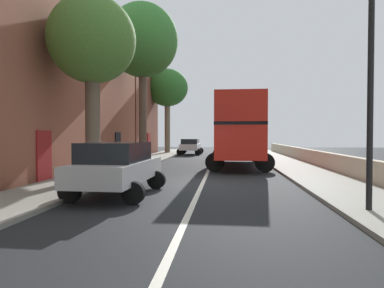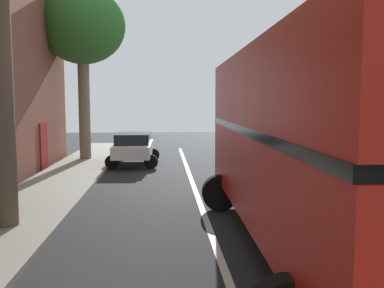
{
  "view_description": "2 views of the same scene",
  "coord_description": "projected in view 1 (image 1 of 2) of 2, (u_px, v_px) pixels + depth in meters",
  "views": [
    {
      "loc": [
        0.86,
        -13.14,
        1.9
      ],
      "look_at": [
        -0.9,
        5.15,
        1.43
      ],
      "focal_mm": 31.69,
      "sensor_mm": 36.0,
      "label": 1
    },
    {
      "loc": [
        -1.09,
        -0.16,
        3.03
      ],
      "look_at": [
        -0.49,
        8.54,
        2.16
      ],
      "focal_mm": 39.55,
      "sensor_mm": 36.0,
      "label": 2
    }
  ],
  "objects": [
    {
      "name": "ground_plane",
      "position": [
        202.0,
        184.0,
        13.2
      ],
      "size": [
        84.0,
        84.0,
        0.0
      ],
      "primitive_type": "plane",
      "color": "black"
    },
    {
      "name": "road_centre_line",
      "position": [
        202.0,
        184.0,
        13.2
      ],
      "size": [
        0.16,
        54.0,
        0.01
      ],
      "primitive_type": "cube",
      "color": "silver",
      "rests_on": "ground"
    },
    {
      "name": "sidewalk_left",
      "position": [
        81.0,
        181.0,
        13.67
      ],
      "size": [
        2.6,
        60.0,
        0.12
      ],
      "primitive_type": "cube",
      "color": "gray",
      "rests_on": "ground"
    },
    {
      "name": "sidewalk_right",
      "position": [
        332.0,
        184.0,
        12.73
      ],
      "size": [
        2.6,
        60.0,
        0.12
      ],
      "primitive_type": "cube",
      "color": "gray",
      "rests_on": "ground"
    },
    {
      "name": "boundary_wall_right",
      "position": [
        375.0,
        173.0,
        12.57
      ],
      "size": [
        0.36,
        54.0,
        0.97
      ],
      "primitive_type": "cube",
      "color": "beige",
      "rests_on": "ground"
    },
    {
      "name": "double_decker_bus",
      "position": [
        238.0,
        128.0,
        20.85
      ],
      "size": [
        3.69,
        10.16,
        4.06
      ],
      "color": "red",
      "rests_on": "ground"
    },
    {
      "name": "parked_car_silver_left_1",
      "position": [
        117.0,
        165.0,
        10.65
      ],
      "size": [
        2.57,
        4.51,
        1.68
      ],
      "color": "#B7BABF",
      "rests_on": "ground"
    },
    {
      "name": "parked_car_white_left_2",
      "position": [
        190.0,
        146.0,
        33.45
      ],
      "size": [
        2.44,
        4.05,
        1.54
      ],
      "color": "silver",
      "rests_on": "ground"
    },
    {
      "name": "street_tree_left_0",
      "position": [
        92.0,
        43.0,
        13.93
      ],
      "size": [
        3.58,
        3.58,
        7.51
      ],
      "color": "brown",
      "rests_on": "sidewalk_left"
    },
    {
      "name": "street_tree_left_2",
      "position": [
        167.0,
        89.0,
        35.26
      ],
      "size": [
        4.31,
        4.31,
        8.71
      ],
      "color": "#7A6B56",
      "rests_on": "sidewalk_left"
    },
    {
      "name": "street_tree_left_4",
      "position": [
        142.0,
        41.0,
        23.28
      ],
      "size": [
        4.88,
        4.88,
        10.85
      ],
      "color": "brown",
      "rests_on": "sidewalk_left"
    },
    {
      "name": "lamppost_right",
      "position": [
        371.0,
        55.0,
        7.99
      ],
      "size": [
        0.32,
        0.32,
        6.31
      ],
      "color": "black",
      "rests_on": "sidewalk_right"
    }
  ]
}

